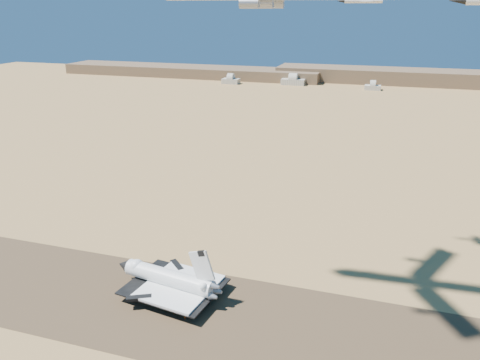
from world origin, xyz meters
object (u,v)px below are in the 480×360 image
(crew_c, at_px, (185,317))
(chase_jet_c, at_px, (362,1))
(shuttle, at_px, (169,279))
(crew_b, at_px, (186,314))
(crew_a, at_px, (174,312))

(crew_c, relative_size, chase_jet_c, 0.11)
(shuttle, bearing_deg, crew_b, -35.06)
(crew_b, distance_m, chase_jet_c, 121.94)
(shuttle, xyz_separation_m, crew_a, (6.65, -10.49, -4.55))
(crew_c, bearing_deg, shuttle, 14.45)
(shuttle, xyz_separation_m, crew_b, (11.18, -10.58, -4.51))
(crew_c, bearing_deg, crew_a, 42.09)
(crew_a, height_order, crew_c, crew_c)
(crew_a, xyz_separation_m, chase_jet_c, (47.60, 62.49, 95.43))
(chase_jet_c, bearing_deg, crew_a, -130.09)
(crew_b, relative_size, chase_jet_c, 0.11)
(crew_a, height_order, chase_jet_c, chase_jet_c)
(shuttle, xyz_separation_m, chase_jet_c, (54.25, 51.99, 90.87))
(shuttle, bearing_deg, crew_c, -38.54)
(shuttle, height_order, chase_jet_c, chase_jet_c)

